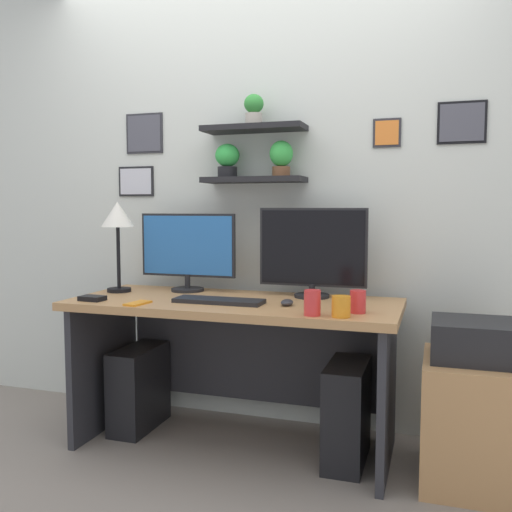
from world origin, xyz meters
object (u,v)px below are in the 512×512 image
Objects in this scene: printer at (477,340)px; computer_tower_right at (347,413)px; monitor_left at (188,250)px; water_cup at (312,303)px; keyboard at (219,301)px; drawer_cabinet at (474,421)px; coffee_mug at (341,306)px; pen_cup at (358,302)px; computer_mouse at (287,302)px; scissors_tray at (92,298)px; monitor_right at (313,251)px; desk at (238,339)px; cell_phone at (138,303)px; computer_tower_left at (139,388)px; desk_lamp at (118,221)px.

computer_tower_right is at bearing 177.80° from printer.
monitor_left reaches higher than water_cup.
monitor_left is at bearing 134.71° from keyboard.
keyboard is 1.27m from drawer_cabinet.
coffee_mug is at bearing -15.21° from keyboard.
keyboard is 0.68m from pen_cup.
printer is (1.48, -0.24, -0.34)m from monitor_left.
printer is (0.84, 0.04, -0.13)m from computer_mouse.
water_cup reaches higher than scissors_tray.
computer_tower_right is at bearing -13.57° from monitor_left.
keyboard is (-0.39, -0.31, -0.23)m from monitor_right.
monitor_left is 1.25× the size of keyboard.
drawer_cabinet is (1.13, -0.08, -0.26)m from desk.
drawer_cabinet is (1.53, 0.22, -0.48)m from cell_phone.
monitor_right is 5.58× the size of pen_cup.
printer is (1.53, 0.22, -0.12)m from cell_phone.
desk is 1.17m from drawer_cabinet.
coffee_mug is 0.20× the size of computer_tower_left.
desk is at bearing -1.32° from desk_lamp.
coffee_mug is 0.82× the size of water_cup.
drawer_cabinet is at bearing 16.05° from cell_phone.
keyboard is at bearing -45.29° from monitor_left.
scissors_tray is at bearing -83.79° from desk_lamp.
desk_lamp reaches higher than scissors_tray.
desk_lamp is 0.48m from scissors_tray.
cell_phone is at bearing -165.78° from computer_tower_right.
printer is at bearing -9.34° from monitor_left.
keyboard is 0.81m from computer_tower_right.
monitor_right reaches higher than water_cup.
printer is at bearing 90.00° from drawer_cabinet.
coffee_mug is 0.12m from water_cup.
scissors_tray is (-1.24, 0.03, -0.03)m from coffee_mug.
computer_tower_right is (0.22, -0.22, -0.75)m from monitor_right.
coffee_mug is 0.24× the size of printer.
cell_phone is 0.85m from water_cup.
computer_tower_right is (0.97, 0.25, -0.52)m from cell_phone.
monitor_right reaches higher than desk.
monitor_left is 1.54m from printer.
computer_mouse is 0.18× the size of desk_lamp.
scissors_tray is (-1.01, -0.45, -0.23)m from monitor_right.
cell_phone is (-0.40, -0.31, 0.21)m from desk.
monitor_left is 0.52m from cell_phone.
coffee_mug is (0.98, -0.01, 0.04)m from cell_phone.
pen_cup reaches higher than desk.
monitor_left is at bearing 156.11° from computer_mouse.
computer_tower_right is at bearing 12.49° from computer_mouse.
drawer_cabinet is at bearing 19.43° from water_cup.
desk_lamp is at bearing 178.68° from desk.
drawer_cabinet is at bearing 13.62° from pen_cup.
pen_cup is at bearing -13.23° from computer_mouse.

